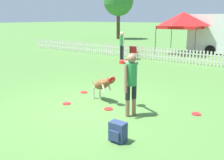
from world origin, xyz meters
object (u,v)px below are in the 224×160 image
backpack_on_grass (118,132)px  spectator_standing (122,43)px  frisbee_far_scatter (84,92)px  handler_person (130,78)px  frisbee_near_handler (67,104)px  canopy_tent_main (183,20)px  frisbee_midfield (196,114)px  tree_right_grove (118,1)px  leaping_dog (103,84)px  folding_chair_blue_left (134,51)px  frisbee_near_dog (108,109)px

backpack_on_grass → spectator_standing: bearing=123.3°
frisbee_far_scatter → backpack_on_grass: size_ratio=0.58×
handler_person → frisbee_near_handler: size_ratio=6.66×
canopy_tent_main → frisbee_far_scatter: bearing=-85.9°
frisbee_midfield → backpack_on_grass: 2.50m
backpack_on_grass → tree_right_grove: bearing=124.5°
canopy_tent_main → backpack_on_grass: bearing=-74.4°
leaping_dog → folding_chair_blue_left: 7.83m
frisbee_midfield → canopy_tent_main: size_ratio=0.08×
handler_person → canopy_tent_main: (-3.04, 11.51, 1.27)m
leaping_dog → frisbee_near_dog: bearing=70.9°
canopy_tent_main → tree_right_grove: size_ratio=0.47×
backpack_on_grass → canopy_tent_main: canopy_tent_main is taller
backpack_on_grass → folding_chair_blue_left: bearing=119.4°
leaping_dog → backpack_on_grass: size_ratio=2.98×
frisbee_near_handler → frisbee_near_dog: bearing=16.2°
frisbee_near_dog → canopy_tent_main: bearing=101.6°
frisbee_near_dog → frisbee_far_scatter: size_ratio=1.00×
handler_person → backpack_on_grass: (0.54, -1.33, -0.78)m
leaping_dog → frisbee_near_handler: bearing=-19.3°
frisbee_far_scatter → backpack_on_grass: bearing=-36.8°
handler_person → tree_right_grove: 23.93m
frisbee_far_scatter → backpack_on_grass: (2.81, -2.10, 0.19)m
canopy_tent_main → tree_right_grove: (-10.64, 7.84, 2.02)m
frisbee_far_scatter → canopy_tent_main: 11.00m
frisbee_near_handler → backpack_on_grass: bearing=-21.6°
frisbee_midfield → spectator_standing: (-6.33, 6.03, 0.98)m
leaping_dog → backpack_on_grass: bearing=65.6°
spectator_standing → leaping_dog: bearing=139.3°
handler_person → frisbee_midfield: bearing=-32.1°
frisbee_midfield → backpack_on_grass: backpack_on_grass is taller
frisbee_near_handler → frisbee_midfield: 3.56m
spectator_standing → frisbee_far_scatter: bearing=132.9°
spectator_standing → tree_right_grove: size_ratio=0.27×
spectator_standing → tree_right_grove: (-8.71, 12.30, 3.28)m
folding_chair_blue_left → spectator_standing: size_ratio=0.49×
backpack_on_grass → frisbee_far_scatter: bearing=143.2°
handler_person → frisbee_near_handler: 2.17m
frisbee_far_scatter → spectator_standing: bearing=113.2°
leaping_dog → frisbee_near_dog: size_ratio=5.14×
backpack_on_grass → spectator_standing: spectator_standing is taller
frisbee_near_dog → frisbee_far_scatter: same height
frisbee_far_scatter → folding_chair_blue_left: 7.17m
leaping_dog → frisbee_near_handler: leaping_dog is taller
handler_person → canopy_tent_main: canopy_tent_main is taller
frisbee_near_dog → spectator_standing: bearing=121.2°
canopy_tent_main → spectator_standing: canopy_tent_main is taller
frisbee_midfield → tree_right_grove: size_ratio=0.04×
frisbee_midfield → folding_chair_blue_left: bearing=131.7°
frisbee_near_dog → frisbee_midfield: (2.04, 1.03, 0.00)m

